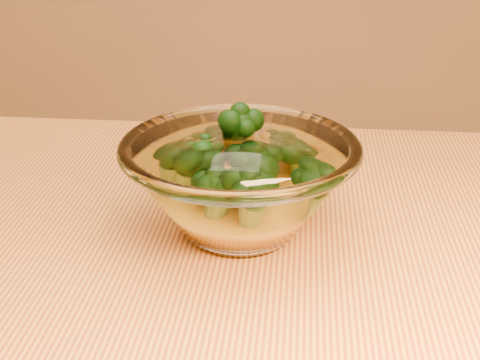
% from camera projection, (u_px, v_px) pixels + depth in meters
% --- Properties ---
extents(glass_bowl, '(0.21, 0.21, 0.09)m').
position_uv_depth(glass_bowl, '(240.00, 185.00, 0.58)').
color(glass_bowl, white).
rests_on(glass_bowl, table).
extents(cheese_sauce, '(0.12, 0.12, 0.03)m').
position_uv_depth(cheese_sauce, '(240.00, 204.00, 0.59)').
color(cheese_sauce, orange).
rests_on(cheese_sauce, glass_bowl).
extents(broccoli_heap, '(0.14, 0.14, 0.08)m').
position_uv_depth(broccoli_heap, '(236.00, 167.00, 0.58)').
color(broccoli_heap, black).
rests_on(broccoli_heap, cheese_sauce).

